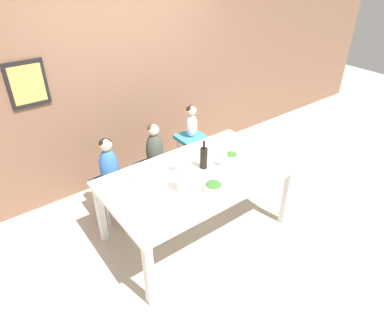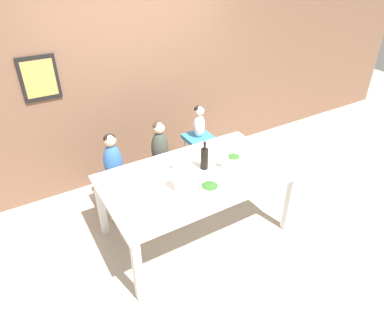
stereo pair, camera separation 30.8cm
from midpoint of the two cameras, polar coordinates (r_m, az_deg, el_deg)
name	(u,v)px [view 1 (the left image)]	position (r m, az deg, el deg)	size (l,w,h in m)	color
ground_plane	(196,229)	(3.92, -1.57, -12.22)	(14.00, 14.00, 0.00)	#BCB2A3
wall_back	(122,78)	(4.34, -13.57, 12.47)	(10.00, 0.09, 2.70)	brown
dining_table	(197,181)	(3.49, -1.73, -4.26)	(1.87, 1.09, 0.75)	white
chair_far_left	(112,188)	(4.00, -15.33, -5.20)	(0.39, 0.41, 0.46)	silver
chair_far_center	(156,170)	(4.18, -8.14, -2.46)	(0.39, 0.41, 0.46)	silver
chair_right_highchair	(192,147)	(4.34, -2.10, 1.53)	(0.33, 0.35, 0.69)	silver
person_child_left	(108,162)	(3.81, -16.05, -1.03)	(0.21, 0.18, 0.55)	#3366B2
person_child_center	(154,146)	(4.00, -8.51, 1.63)	(0.21, 0.18, 0.55)	#3D4238
person_baby_right	(192,120)	(4.17, -2.20, 5.94)	(0.15, 0.13, 0.41)	silver
wine_bottle	(204,158)	(3.48, -0.55, -0.33)	(0.08, 0.08, 0.31)	black
paper_towel_roll	(182,180)	(3.16, -4.40, -4.12)	(0.10, 0.10, 0.24)	white
wine_glass_near	(224,155)	(3.50, 2.82, 0.04)	(0.07, 0.07, 0.19)	white
wine_glass_far	(177,160)	(3.43, -5.13, -0.78)	(0.07, 0.07, 0.19)	white
salad_bowl_large	(213,186)	(3.22, 0.83, -5.16)	(0.18, 0.18, 0.08)	white
salad_bowl_small	(231,156)	(3.67, 4.17, -0.06)	(0.15, 0.15, 0.08)	white
dinner_plate_front_left	(160,213)	(3.00, -8.27, -9.56)	(0.23, 0.23, 0.01)	silver
dinner_plate_back_left	(140,175)	(3.49, -11.22, -3.15)	(0.23, 0.23, 0.01)	silver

